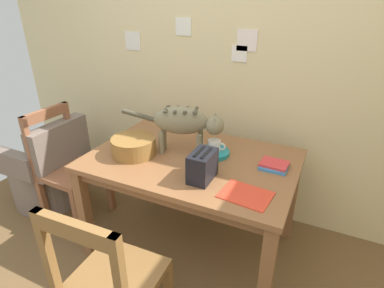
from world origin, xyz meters
TOP-DOWN VIEW (x-y plane):
  - wall_rear at (-0.00, 1.76)m, footprint 4.29×0.11m
  - dining_table at (-0.02, 1.11)m, footprint 1.34×0.90m
  - cat at (-0.09, 1.16)m, footprint 0.66×0.25m
  - saucer_bowl at (0.09, 1.21)m, footprint 0.21×0.21m
  - coffee_mug at (0.10, 1.21)m, footprint 0.12×0.09m
  - magazine at (0.42, 0.84)m, footprint 0.28×0.23m
  - book_stack at (0.50, 1.20)m, footprint 0.17×0.15m
  - wicker_basket at (-0.39, 0.99)m, footprint 0.29×0.29m
  - toaster at (0.15, 0.90)m, footprint 0.12×0.20m
  - wooden_chair_near at (-0.06, 0.28)m, footprint 0.43×0.43m
  - wooden_chair_far at (-1.07, 1.02)m, footprint 0.44×0.44m
  - wicker_armchair at (-1.41, 1.09)m, footprint 0.60×0.60m

SIDE VIEW (x-z plane):
  - wicker_armchair at x=-1.41m, z-range -0.12..0.66m
  - wooden_chair_near at x=-0.06m, z-range -0.01..0.91m
  - wooden_chair_far at x=-1.07m, z-range -0.01..0.91m
  - dining_table at x=-0.02m, z-range 0.28..1.02m
  - magazine at x=0.42m, z-range 0.74..0.74m
  - saucer_bowl at x=0.09m, z-range 0.74..0.77m
  - book_stack at x=0.50m, z-range 0.74..0.77m
  - wicker_basket at x=-0.39m, z-range 0.74..0.86m
  - coffee_mug at x=0.10m, z-range 0.77..0.84m
  - toaster at x=0.15m, z-range 0.73..0.91m
  - cat at x=-0.09m, z-range 0.79..1.12m
  - wall_rear at x=0.00m, z-range 0.00..2.50m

